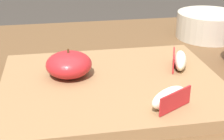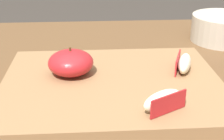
{
  "view_description": "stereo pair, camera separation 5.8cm",
  "coord_description": "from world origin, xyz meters",
  "px_view_note": "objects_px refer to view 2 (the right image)",
  "views": [
    {
      "loc": [
        -0.14,
        -0.56,
        1.03
      ],
      "look_at": [
        -0.05,
        -0.05,
        0.79
      ],
      "focal_mm": 53.54,
      "sensor_mm": 36.0,
      "label": 1
    },
    {
      "loc": [
        -0.08,
        -0.57,
        1.03
      ],
      "look_at": [
        -0.05,
        -0.05,
        0.79
      ],
      "focal_mm": 53.54,
      "sensor_mm": 36.0,
      "label": 2
    }
  ],
  "objects_px": {
    "apple_wedge_right": "(163,101)",
    "ceramic_fruit_bowl": "(224,27)",
    "apple_half_skin_up": "(71,63)",
    "cutting_board": "(112,86)",
    "apple_wedge_back": "(184,63)"
  },
  "relations": [
    {
      "from": "ceramic_fruit_bowl",
      "to": "cutting_board",
      "type": "bearing_deg",
      "value": -139.01
    },
    {
      "from": "cutting_board",
      "to": "ceramic_fruit_bowl",
      "type": "xyz_separation_m",
      "value": [
        0.3,
        0.26,
        0.02
      ]
    },
    {
      "from": "apple_half_skin_up",
      "to": "apple_wedge_right",
      "type": "xyz_separation_m",
      "value": [
        0.14,
        -0.14,
        -0.01
      ]
    },
    {
      "from": "apple_half_skin_up",
      "to": "apple_wedge_back",
      "type": "height_order",
      "value": "apple_half_skin_up"
    },
    {
      "from": "cutting_board",
      "to": "apple_half_skin_up",
      "type": "distance_m",
      "value": 0.09
    },
    {
      "from": "ceramic_fruit_bowl",
      "to": "apple_wedge_back",
      "type": "bearing_deg",
      "value": -125.67
    },
    {
      "from": "apple_wedge_back",
      "to": "ceramic_fruit_bowl",
      "type": "relative_size",
      "value": 0.45
    },
    {
      "from": "apple_half_skin_up",
      "to": "apple_wedge_back",
      "type": "relative_size",
      "value": 1.12
    },
    {
      "from": "apple_wedge_back",
      "to": "ceramic_fruit_bowl",
      "type": "xyz_separation_m",
      "value": [
        0.16,
        0.23,
        -0.0
      ]
    },
    {
      "from": "apple_half_skin_up",
      "to": "ceramic_fruit_bowl",
      "type": "bearing_deg",
      "value": 31.55
    },
    {
      "from": "apple_wedge_back",
      "to": "ceramic_fruit_bowl",
      "type": "height_order",
      "value": "ceramic_fruit_bowl"
    },
    {
      "from": "apple_wedge_right",
      "to": "ceramic_fruit_bowl",
      "type": "bearing_deg",
      "value": 57.7
    },
    {
      "from": "cutting_board",
      "to": "ceramic_fruit_bowl",
      "type": "distance_m",
      "value": 0.4
    },
    {
      "from": "apple_half_skin_up",
      "to": "ceramic_fruit_bowl",
      "type": "distance_m",
      "value": 0.43
    },
    {
      "from": "cutting_board",
      "to": "apple_wedge_right",
      "type": "relative_size",
      "value": 5.38
    }
  ]
}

